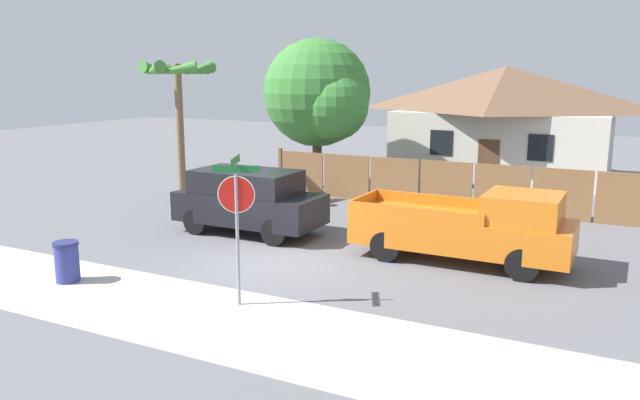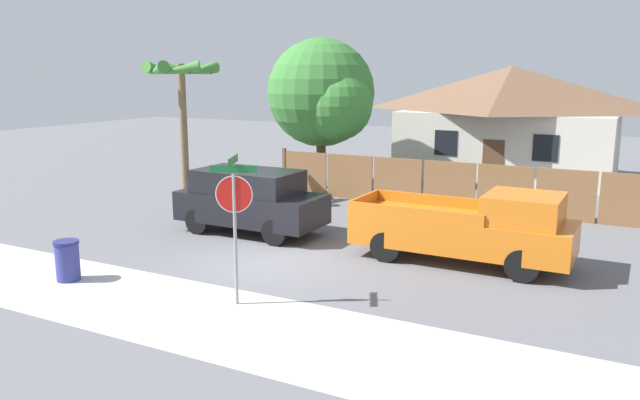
{
  "view_description": "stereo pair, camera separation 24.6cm",
  "coord_description": "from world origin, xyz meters",
  "px_view_note": "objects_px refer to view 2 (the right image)",
  "views": [
    {
      "loc": [
        8.08,
        -13.04,
        4.79
      ],
      "look_at": [
        1.04,
        0.85,
        1.6
      ],
      "focal_mm": 35.0,
      "sensor_mm": 36.0,
      "label": 1
    },
    {
      "loc": [
        8.3,
        -12.93,
        4.79
      ],
      "look_at": [
        1.04,
        0.85,
        1.6
      ],
      "focal_mm": 35.0,
      "sensor_mm": 36.0,
      "label": 2
    }
  ],
  "objects_px": {
    "palm_tree": "(182,82)",
    "trash_bin": "(67,260)",
    "oak_tree": "(324,95)",
    "red_suv": "(250,199)",
    "orange_pickup": "(471,228)",
    "stop_sign": "(234,205)",
    "house": "(509,120)"
  },
  "relations": [
    {
      "from": "palm_tree",
      "to": "trash_bin",
      "type": "distance_m",
      "value": 9.74
    },
    {
      "from": "oak_tree",
      "to": "red_suv",
      "type": "height_order",
      "value": "oak_tree"
    },
    {
      "from": "orange_pickup",
      "to": "stop_sign",
      "type": "height_order",
      "value": "stop_sign"
    },
    {
      "from": "house",
      "to": "oak_tree",
      "type": "xyz_separation_m",
      "value": [
        -6.17,
        -6.62,
        1.23
      ]
    },
    {
      "from": "orange_pickup",
      "to": "trash_bin",
      "type": "xyz_separation_m",
      "value": [
        -8.0,
        -5.7,
        -0.45
      ]
    },
    {
      "from": "stop_sign",
      "to": "trash_bin",
      "type": "distance_m",
      "value": 4.74
    },
    {
      "from": "house",
      "to": "orange_pickup",
      "type": "height_order",
      "value": "house"
    },
    {
      "from": "palm_tree",
      "to": "red_suv",
      "type": "xyz_separation_m",
      "value": [
        4.61,
        -2.55,
        -3.42
      ]
    },
    {
      "from": "oak_tree",
      "to": "stop_sign",
      "type": "xyz_separation_m",
      "value": [
        4.56,
        -12.8,
        -1.74
      ]
    },
    {
      "from": "house",
      "to": "oak_tree",
      "type": "height_order",
      "value": "oak_tree"
    },
    {
      "from": "stop_sign",
      "to": "trash_bin",
      "type": "height_order",
      "value": "stop_sign"
    },
    {
      "from": "house",
      "to": "red_suv",
      "type": "xyz_separation_m",
      "value": [
        -4.71,
        -14.3,
        -1.6
      ]
    },
    {
      "from": "orange_pickup",
      "to": "trash_bin",
      "type": "bearing_deg",
      "value": -144.15
    },
    {
      "from": "red_suv",
      "to": "trash_bin",
      "type": "height_order",
      "value": "red_suv"
    },
    {
      "from": "oak_tree",
      "to": "palm_tree",
      "type": "distance_m",
      "value": 6.04
    },
    {
      "from": "stop_sign",
      "to": "house",
      "type": "bearing_deg",
      "value": 61.4
    },
    {
      "from": "house",
      "to": "red_suv",
      "type": "height_order",
      "value": "house"
    },
    {
      "from": "oak_tree",
      "to": "palm_tree",
      "type": "height_order",
      "value": "oak_tree"
    },
    {
      "from": "oak_tree",
      "to": "stop_sign",
      "type": "relative_size",
      "value": 1.98
    },
    {
      "from": "oak_tree",
      "to": "palm_tree",
      "type": "relative_size",
      "value": 1.19
    },
    {
      "from": "red_suv",
      "to": "stop_sign",
      "type": "height_order",
      "value": "stop_sign"
    },
    {
      "from": "orange_pickup",
      "to": "oak_tree",
      "type": "bearing_deg",
      "value": 137.16
    },
    {
      "from": "red_suv",
      "to": "house",
      "type": "bearing_deg",
      "value": 72.18
    },
    {
      "from": "palm_tree",
      "to": "orange_pickup",
      "type": "relative_size",
      "value": 0.94
    },
    {
      "from": "trash_bin",
      "to": "house",
      "type": "bearing_deg",
      "value": 73.27
    },
    {
      "from": "red_suv",
      "to": "trash_bin",
      "type": "xyz_separation_m",
      "value": [
        -1.3,
        -5.7,
        -0.55
      ]
    },
    {
      "from": "red_suv",
      "to": "trash_bin",
      "type": "relative_size",
      "value": 4.67
    },
    {
      "from": "stop_sign",
      "to": "palm_tree",
      "type": "bearing_deg",
      "value": 111.24
    },
    {
      "from": "house",
      "to": "stop_sign",
      "type": "bearing_deg",
      "value": -94.74
    },
    {
      "from": "oak_tree",
      "to": "trash_bin",
      "type": "relative_size",
      "value": 6.48
    },
    {
      "from": "oak_tree",
      "to": "red_suv",
      "type": "distance_m",
      "value": 8.31
    },
    {
      "from": "palm_tree",
      "to": "stop_sign",
      "type": "xyz_separation_m",
      "value": [
        7.71,
        -7.68,
        -2.32
      ]
    }
  ]
}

